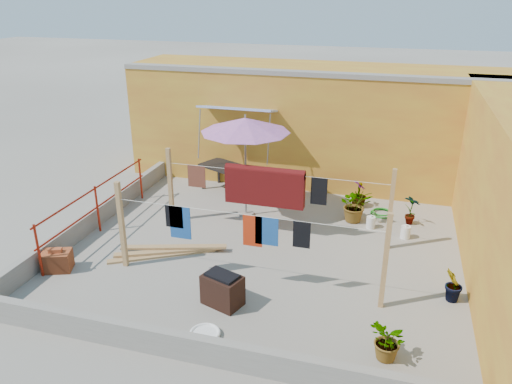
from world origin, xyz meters
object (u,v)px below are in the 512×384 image
at_px(water_jug_b, 371,222).
at_px(green_hose, 382,213).
at_px(brazier, 223,289).
at_px(white_basin, 205,334).
at_px(plant_back_a, 355,205).
at_px(outdoor_table, 228,169).
at_px(patio_umbrella, 245,126).
at_px(brick_stack, 57,261).
at_px(water_jug_a, 405,232).

relative_size(water_jug_b, green_hose, 0.58).
xyz_separation_m(brazier, water_jug_b, (2.28, 3.79, -0.15)).
relative_size(white_basin, plant_back_a, 0.60).
relative_size(outdoor_table, plant_back_a, 2.08).
height_order(brazier, white_basin, brazier).
distance_m(patio_umbrella, brick_stack, 4.93).
bearing_deg(water_jug_a, brazier, -131.26).
relative_size(water_jug_a, green_hose, 0.60).
bearing_deg(outdoor_table, white_basin, -74.45).
height_order(outdoor_table, white_basin, outdoor_table).
xyz_separation_m(outdoor_table, water_jug_a, (4.68, -1.49, -0.51)).
distance_m(brazier, water_jug_b, 4.43).
height_order(outdoor_table, brazier, outdoor_table).
distance_m(brick_stack, brazier, 3.52).
bearing_deg(brazier, patio_umbrella, 100.95).
bearing_deg(patio_umbrella, brazier, -79.05).
bearing_deg(water_jug_b, plant_back_a, 146.17).
bearing_deg(outdoor_table, green_hose, -4.77).
height_order(brick_stack, green_hose, brick_stack).
xyz_separation_m(patio_umbrella, brazier, (0.71, -3.66, -1.96)).
height_order(brick_stack, water_jug_a, brick_stack).
bearing_deg(outdoor_table, plant_back_a, -14.69).
xyz_separation_m(outdoor_table, white_basin, (1.64, -5.90, -0.61)).
bearing_deg(plant_back_a, water_jug_a, -26.03).
height_order(water_jug_a, water_jug_b, water_jug_a).
bearing_deg(white_basin, outdoor_table, 105.55).
relative_size(outdoor_table, water_jug_b, 5.40).
bearing_deg(brazier, water_jug_a, 48.74).
xyz_separation_m(white_basin, plant_back_a, (1.85, 4.98, 0.37)).
bearing_deg(water_jug_b, green_hose, 75.64).
height_order(patio_umbrella, outdoor_table, patio_umbrella).
xyz_separation_m(patio_umbrella, outdoor_table, (-0.91, 1.31, -1.60)).
xyz_separation_m(water_jug_a, water_jug_b, (-0.78, 0.31, -0.00)).
height_order(patio_umbrella, plant_back_a, patio_umbrella).
xyz_separation_m(outdoor_table, green_hose, (4.11, -0.34, -0.62)).
xyz_separation_m(patio_umbrella, water_jug_a, (3.77, -0.18, -2.11)).
bearing_deg(brick_stack, brazier, -2.73).
relative_size(patio_umbrella, white_basin, 4.99).
bearing_deg(patio_umbrella, plant_back_a, 8.76).
relative_size(patio_umbrella, brick_stack, 3.84).
bearing_deg(green_hose, outdoor_table, 175.23).
bearing_deg(white_basin, plant_back_a, 69.60).
relative_size(patio_umbrella, brazier, 3.21).
relative_size(outdoor_table, brick_stack, 2.65).
relative_size(white_basin, water_jug_a, 1.52).
bearing_deg(water_jug_a, plant_back_a, 153.97).
relative_size(brazier, water_jug_a, 2.37).
bearing_deg(brick_stack, white_basin, -17.07).
height_order(white_basin, green_hose, white_basin).
xyz_separation_m(brick_stack, plant_back_a, (5.39, 3.90, 0.21)).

